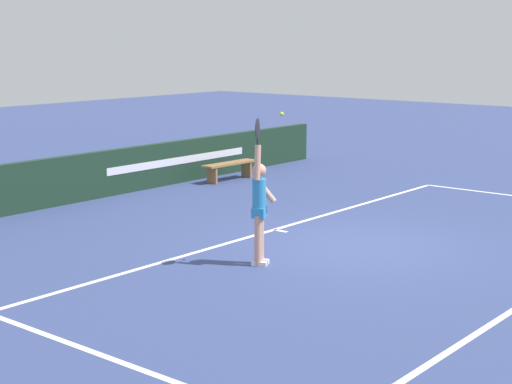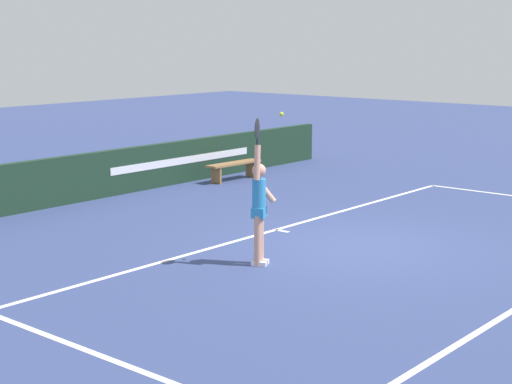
% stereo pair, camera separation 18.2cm
% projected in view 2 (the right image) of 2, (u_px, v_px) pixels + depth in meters
% --- Properties ---
extents(ground_plane, '(60.00, 60.00, 0.00)m').
position_uv_depth(ground_plane, '(359.00, 246.00, 14.22)').
color(ground_plane, navy).
extents(court_lines, '(12.36, 5.41, 0.00)m').
position_uv_depth(court_lines, '(398.00, 253.00, 13.73)').
color(court_lines, white).
rests_on(court_lines, ground).
extents(back_wall, '(15.66, 0.19, 1.05)m').
position_uv_depth(back_wall, '(103.00, 174.00, 18.48)').
color(back_wall, '#1A3323').
rests_on(back_wall, ground).
extents(tennis_player, '(0.48, 0.39, 2.35)m').
position_uv_depth(tennis_player, '(259.00, 205.00, 12.85)').
color(tennis_player, tan).
rests_on(tennis_player, ground).
extents(tennis_ball, '(0.07, 0.07, 0.07)m').
position_uv_depth(tennis_ball, '(282.00, 114.00, 12.63)').
color(tennis_ball, '#CBDF2E').
extents(courtside_bench_near, '(1.68, 0.43, 0.46)m').
position_uv_depth(courtside_bench_near, '(234.00, 166.00, 20.68)').
color(courtside_bench_near, olive).
rests_on(courtside_bench_near, ground).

